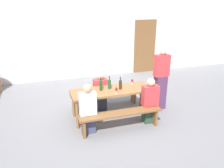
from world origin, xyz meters
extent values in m
plane|color=slate|center=(0.00, 0.00, 0.00)|extent=(24.00, 24.00, 0.00)
cube|color=white|center=(0.00, 3.45, 1.60)|extent=(14.00, 0.20, 3.20)
cube|color=brown|center=(2.44, 3.31, 1.05)|extent=(0.90, 0.06, 2.10)
cube|color=olive|center=(0.00, 0.00, 0.72)|extent=(2.02, 0.70, 0.05)
cylinder|color=olive|center=(-0.93, -0.29, 0.35)|extent=(0.07, 0.07, 0.70)
cylinder|color=olive|center=(0.93, -0.29, 0.35)|extent=(0.07, 0.07, 0.70)
cylinder|color=olive|center=(-0.93, 0.29, 0.35)|extent=(0.07, 0.07, 0.70)
cylinder|color=olive|center=(0.93, 0.29, 0.35)|extent=(0.07, 0.07, 0.70)
cube|color=brown|center=(0.00, -0.65, 0.43)|extent=(1.92, 0.30, 0.04)
cube|color=brown|center=(-0.86, -0.65, 0.21)|extent=(0.06, 0.24, 0.41)
cube|color=brown|center=(0.86, -0.65, 0.21)|extent=(0.06, 0.24, 0.41)
cube|color=brown|center=(0.00, 0.65, 0.43)|extent=(1.92, 0.30, 0.04)
cube|color=brown|center=(-0.86, 0.65, 0.21)|extent=(0.06, 0.24, 0.41)
cube|color=brown|center=(0.86, 0.65, 0.21)|extent=(0.06, 0.24, 0.41)
cylinder|color=#332814|center=(0.21, -0.02, 0.86)|extent=(0.07, 0.07, 0.23)
cylinder|color=#332814|center=(0.21, -0.02, 1.01)|extent=(0.03, 0.03, 0.07)
cylinder|color=black|center=(0.21, -0.02, 1.06)|extent=(0.03, 0.03, 0.01)
cylinder|color=#194723|center=(-0.27, 0.05, 0.87)|extent=(0.07, 0.07, 0.25)
cylinder|color=#194723|center=(-0.27, 0.05, 1.04)|extent=(0.03, 0.03, 0.09)
cylinder|color=black|center=(-0.27, 0.05, 1.09)|extent=(0.03, 0.03, 0.01)
cylinder|color=#234C2D|center=(-0.03, 0.10, 0.86)|extent=(0.08, 0.08, 0.23)
cylinder|color=#234C2D|center=(-0.03, 0.10, 1.02)|extent=(0.03, 0.03, 0.08)
cylinder|color=black|center=(-0.03, 0.10, 1.06)|extent=(0.03, 0.03, 0.01)
cylinder|color=silver|center=(0.02, -0.26, 0.75)|extent=(0.06, 0.06, 0.01)
cylinder|color=silver|center=(0.02, -0.26, 0.80)|extent=(0.01, 0.01, 0.08)
cone|color=maroon|center=(0.02, -0.26, 0.89)|extent=(0.07, 0.07, 0.10)
cylinder|color=silver|center=(0.63, 0.22, 0.75)|extent=(0.06, 0.06, 0.01)
cylinder|color=silver|center=(0.63, 0.22, 0.79)|extent=(0.01, 0.01, 0.07)
cone|color=maroon|center=(0.63, 0.22, 0.86)|extent=(0.07, 0.07, 0.08)
cube|color=#404665|center=(-0.72, -0.50, 0.23)|extent=(0.28, 0.24, 0.45)
cube|color=silver|center=(-0.72, -0.50, 0.70)|extent=(0.37, 0.20, 0.51)
sphere|color=tan|center=(-0.72, -0.50, 1.06)|extent=(0.20, 0.20, 0.20)
cube|color=#2A4935|center=(0.79, -0.50, 0.23)|extent=(0.29, 0.24, 0.45)
cube|color=#C6383D|center=(0.79, -0.50, 0.69)|extent=(0.39, 0.20, 0.49)
sphere|color=beige|center=(0.79, -0.50, 1.03)|extent=(0.19, 0.19, 0.19)
cube|color=#343843|center=(-0.16, 0.50, 0.23)|extent=(0.28, 0.24, 0.45)
cube|color=#C6383D|center=(-0.16, 0.50, 0.66)|extent=(0.37, 0.20, 0.42)
sphere|color=beige|center=(-0.16, 0.50, 0.97)|extent=(0.20, 0.20, 0.20)
cube|color=#523154|center=(1.40, 0.10, 0.47)|extent=(0.29, 0.24, 0.94)
cube|color=#C6383D|center=(1.40, 0.10, 1.22)|extent=(0.39, 0.20, 0.57)
sphere|color=beige|center=(1.40, 0.10, 1.60)|extent=(0.19, 0.19, 0.19)
camera|label=1|loc=(-1.57, -4.94, 2.85)|focal=36.45mm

